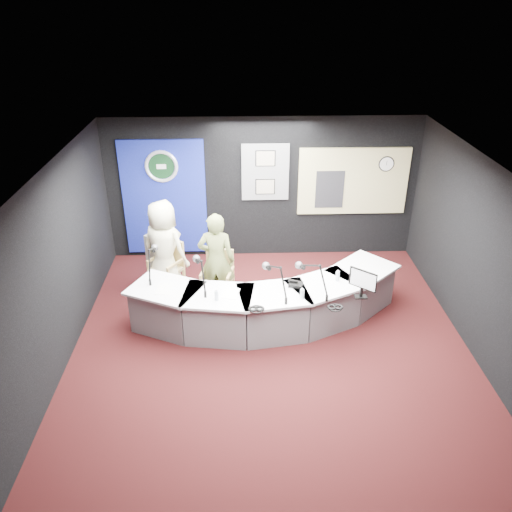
{
  "coord_description": "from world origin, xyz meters",
  "views": [
    {
      "loc": [
        -0.44,
        -6.38,
        4.9
      ],
      "look_at": [
        -0.2,
        0.8,
        1.1
      ],
      "focal_mm": 36.0,
      "sensor_mm": 36.0,
      "label": 1
    }
  ],
  "objects_px": {
    "armchair_left": "(166,270)",
    "person_woman": "(216,261)",
    "broadcast_desk": "(266,303)",
    "armchair_right": "(217,282)",
    "person_man": "(164,248)"
  },
  "relations": [
    {
      "from": "broadcast_desk",
      "to": "person_woman",
      "type": "bearing_deg",
      "value": 143.27
    },
    {
      "from": "armchair_left",
      "to": "person_woman",
      "type": "height_order",
      "value": "person_woman"
    },
    {
      "from": "broadcast_desk",
      "to": "person_woman",
      "type": "height_order",
      "value": "person_woman"
    },
    {
      "from": "person_woman",
      "to": "armchair_right",
      "type": "bearing_deg",
      "value": -0.0
    },
    {
      "from": "armchair_right",
      "to": "person_man",
      "type": "bearing_deg",
      "value": 167.91
    },
    {
      "from": "broadcast_desk",
      "to": "armchair_right",
      "type": "bearing_deg",
      "value": 143.27
    },
    {
      "from": "broadcast_desk",
      "to": "armchair_right",
      "type": "distance_m",
      "value": 1.0
    },
    {
      "from": "armchair_left",
      "to": "person_woman",
      "type": "bearing_deg",
      "value": 9.79
    },
    {
      "from": "armchair_right",
      "to": "person_man",
      "type": "height_order",
      "value": "person_man"
    },
    {
      "from": "person_woman",
      "to": "broadcast_desk",
      "type": "bearing_deg",
      "value": 150.09
    },
    {
      "from": "person_man",
      "to": "person_woman",
      "type": "height_order",
      "value": "person_man"
    },
    {
      "from": "armchair_right",
      "to": "person_woman",
      "type": "height_order",
      "value": "person_woman"
    },
    {
      "from": "armchair_left",
      "to": "person_man",
      "type": "distance_m",
      "value": 0.42
    },
    {
      "from": "armchair_right",
      "to": "person_woman",
      "type": "distance_m",
      "value": 0.41
    },
    {
      "from": "armchair_right",
      "to": "person_woman",
      "type": "xyz_separation_m",
      "value": [
        0.0,
        0.0,
        0.41
      ]
    }
  ]
}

